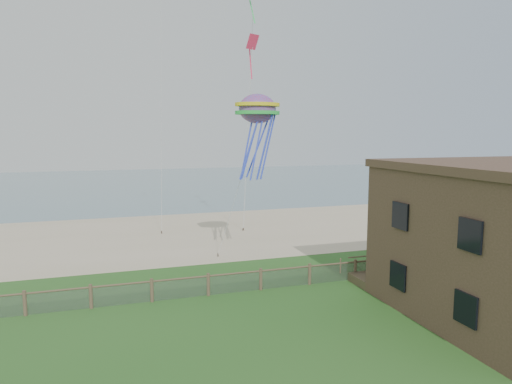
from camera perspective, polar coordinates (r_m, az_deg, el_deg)
ground at (r=21.09m, az=6.00°, el=-17.22°), size 160.00×160.00×0.00m
sand_beach at (r=41.23m, az=-6.48°, el=-5.03°), size 72.00×20.00×0.02m
ocean at (r=84.35m, az=-12.41°, el=1.11°), size 160.00×68.00×0.02m
chainlink_fence at (r=26.11m, az=0.60°, el=-11.00°), size 36.20×0.20×1.25m
motel_deck at (r=31.84m, az=24.30°, el=-8.85°), size 15.00×2.00×0.50m
picnic_table at (r=27.65m, az=15.87°, el=-10.70°), size 1.77×1.46×0.67m
octopus_kite at (r=29.59m, az=0.18°, el=7.35°), size 3.39×2.78×6.07m
kite_red at (r=37.50m, az=-0.43°, el=17.06°), size 1.84×2.14×2.83m
kite_green at (r=38.24m, az=-0.27°, el=22.84°), size 1.61×1.96×2.55m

